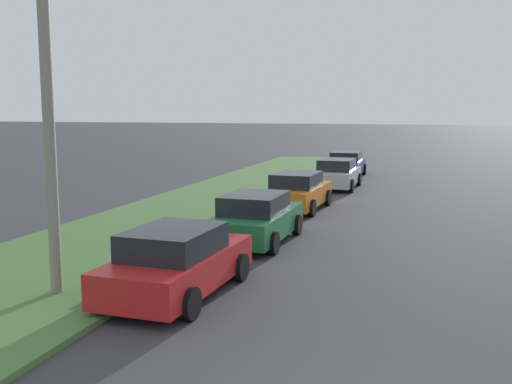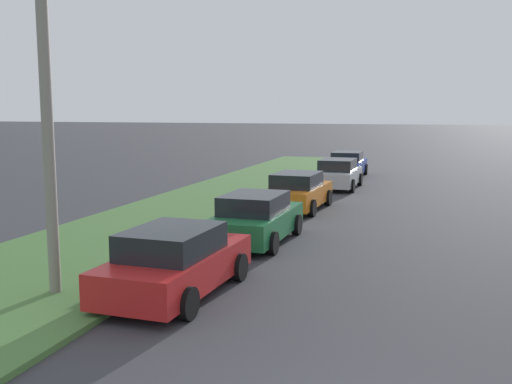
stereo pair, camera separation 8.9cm
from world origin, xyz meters
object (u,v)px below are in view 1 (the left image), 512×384
(parked_car_blue, at_px, (346,164))
(streetlight, at_px, (64,85))
(parked_car_orange, at_px, (297,192))
(parked_car_red, at_px, (177,262))
(parked_car_silver, at_px, (337,174))
(parked_car_green, at_px, (256,218))

(parked_car_blue, height_order, streetlight, streetlight)
(parked_car_orange, height_order, streetlight, streetlight)
(parked_car_red, xyz_separation_m, parked_car_silver, (17.91, -0.56, 0.00))
(parked_car_silver, bearing_deg, parked_car_orange, 176.43)
(parked_car_green, distance_m, parked_car_orange, 5.94)
(parked_car_blue, relative_size, streetlight, 0.58)
(parked_car_red, distance_m, parked_car_silver, 17.92)
(parked_car_green, bearing_deg, parked_car_orange, 1.97)
(parked_car_green, relative_size, parked_car_blue, 1.00)
(parked_car_blue, bearing_deg, parked_car_silver, -177.38)
(parked_car_red, height_order, parked_car_blue, same)
(parked_car_green, bearing_deg, streetlight, 161.43)
(parked_car_silver, xyz_separation_m, parked_car_blue, (5.25, 0.29, 0.00))
(parked_car_green, xyz_separation_m, parked_car_silver, (12.65, -0.40, 0.00))
(parked_car_blue, bearing_deg, parked_car_orange, 178.47)
(parked_car_blue, distance_m, streetlight, 24.38)
(parked_car_orange, xyz_separation_m, parked_car_blue, (11.97, -0.21, 0.00))
(parked_car_orange, height_order, parked_car_silver, same)
(parked_car_red, xyz_separation_m, parked_car_blue, (23.16, -0.27, 0.00))
(parked_car_orange, relative_size, parked_car_silver, 1.01)
(parked_car_blue, bearing_deg, streetlight, 174.05)
(parked_car_silver, relative_size, streetlight, 0.58)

